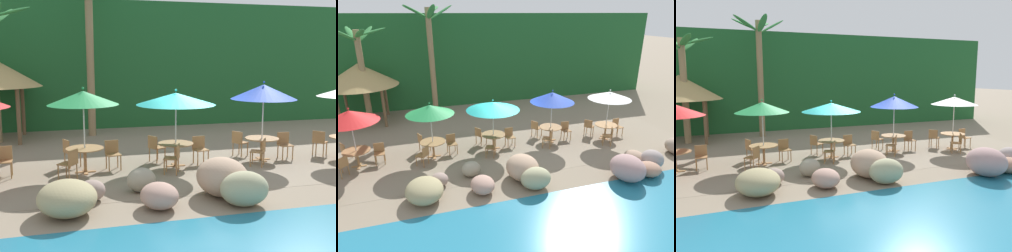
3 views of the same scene
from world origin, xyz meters
The scene contains 32 objects.
ground_plane centered at (0.00, 0.00, 0.00)m, with size 120.00×120.00×0.00m, color gray.
terrace_deck centered at (0.00, 0.00, 0.00)m, with size 18.00×5.20×0.01m.
foliage_backdrop centered at (0.00, 9.00, 3.00)m, with size 28.00×2.40×6.00m.
rock_seawall centered at (0.02, -3.07, 0.39)m, with size 16.62×3.68×0.97m.
umbrella_red centered at (-6.35, 0.23, 2.23)m, with size 2.21×2.21×2.57m.
dining_table_red centered at (-6.35, 0.23, 0.61)m, with size 1.10×1.10×0.74m.
chair_red_seaward centered at (-5.50, 0.34, 0.51)m, with size 0.43×0.44×0.87m.
chair_red_inland centered at (-6.88, 0.90, 0.51)m, with size 0.59×0.58×0.87m.
chair_red_left centered at (-6.81, -0.49, 0.51)m, with size 0.60×0.59×0.87m.
umbrella_green centered at (-3.27, 0.21, 2.20)m, with size 2.04×2.04×2.52m.
dining_table_green centered at (-3.27, 0.21, 0.61)m, with size 1.10×1.10×0.74m.
chair_green_seaward centered at (-2.44, 0.40, 0.51)m, with size 0.47×0.48×0.87m.
chair_green_inland centered at (-3.69, 0.96, 0.51)m, with size 0.56×0.55×0.87m.
chair_green_left centered at (-3.73, -0.52, 0.51)m, with size 0.60×0.59×0.87m.
umbrella_teal centered at (-0.51, 0.20, 2.11)m, with size 2.43×2.43×2.41m.
dining_table_teal centered at (-0.51, 0.20, 0.61)m, with size 1.10×1.10×0.74m.
chair_teal_seaward centered at (0.33, 0.35, 0.51)m, with size 0.45×0.46×0.87m.
chair_teal_inland centered at (-1.00, 0.90, 0.51)m, with size 0.58×0.57×0.87m.
chair_teal_left centered at (-0.78, -0.61, 0.51)m, with size 0.56×0.56×0.87m.
umbrella_blue centered at (2.46, 0.26, 2.26)m, with size 2.12×2.12×2.61m.
dining_table_blue centered at (2.46, 0.26, 0.61)m, with size 1.10×1.10×0.74m.
chair_blue_seaward centered at (3.31, 0.29, 0.51)m, with size 0.45×0.45×0.87m.
chair_blue_inland centered at (1.96, 0.95, 0.51)m, with size 0.58×0.58×0.87m.
chair_blue_left centered at (2.03, -0.48, 0.51)m, with size 0.59×0.59×0.87m.
umbrella_white centered at (5.26, -0.31, 2.26)m, with size 2.07×2.07×2.56m.
dining_table_white centered at (5.26, -0.31, 0.61)m, with size 1.10×1.10×0.74m.
chair_white_seaward centered at (6.09, -0.10, 0.51)m, with size 0.48×0.48×0.87m.
chair_white_inland centered at (4.67, 0.30, 0.51)m, with size 0.60×0.59×0.87m.
chair_white_left centered at (4.92, -1.09, 0.51)m, with size 0.58×0.58×0.87m.
palm_tree_nearest centered at (-6.36, 5.64, 3.62)m, with size 2.98×2.81×5.38m.
palm_tree_second centered at (-2.59, 6.17, 4.16)m, with size 2.90×2.91×6.50m.
palapa_hut centered at (-6.59, 6.00, 2.80)m, with size 4.10×4.10×3.43m.
Camera 2 is at (-3.94, -12.33, 6.06)m, focal length 32.24 mm.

